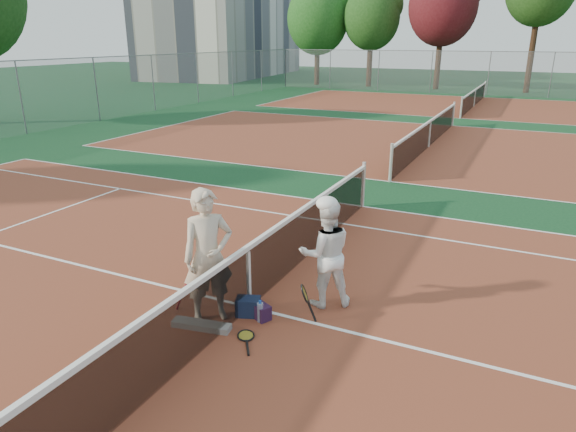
{
  "coord_description": "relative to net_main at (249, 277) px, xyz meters",
  "views": [
    {
      "loc": [
        3.52,
        -5.95,
        3.86
      ],
      "look_at": [
        0.0,
        1.34,
        1.05
      ],
      "focal_mm": 32.0,
      "sensor_mm": 36.0,
      "label": 1
    }
  ],
  "objects": [
    {
      "name": "apartment_block",
      "position": [
        -28.0,
        44.0,
        6.99
      ],
      "size": [
        12.96,
        23.18,
        15.0
      ],
      "primitive_type": "cube",
      "rotation": [
        0.0,
        0.0,
        0.14
      ],
      "color": "beige",
      "rests_on": "ground"
    },
    {
      "name": "sports_bag_purple",
      "position": [
        0.32,
        -0.21,
        -0.4
      ],
      "size": [
        0.33,
        0.29,
        0.22
      ],
      "primitive_type": "cube",
      "rotation": [
        0.0,
        0.0,
        -0.45
      ],
      "color": "#26112D",
      "rests_on": "ground"
    },
    {
      "name": "court_far_a",
      "position": [
        0.0,
        13.5,
        -0.51
      ],
      "size": [
        23.77,
        10.97,
        0.01
      ],
      "primitive_type": "cube",
      "color": "brown",
      "rests_on": "ground"
    },
    {
      "name": "racket_red",
      "position": [
        -0.81,
        -0.44,
        -0.23
      ],
      "size": [
        0.35,
        0.36,
        0.57
      ],
      "primitive_type": null,
      "rotation": [
        0.0,
        0.0,
        0.5
      ],
      "color": "maroon",
      "rests_on": "ground"
    },
    {
      "name": "tree_back_0",
      "position": [
        -14.43,
        37.08,
        4.93
      ],
      "size": [
        5.21,
        5.21,
        8.45
      ],
      "color": "#382314",
      "rests_on": "ground"
    },
    {
      "name": "sports_bag_navy",
      "position": [
        0.09,
        -0.2,
        -0.37
      ],
      "size": [
        0.41,
        0.34,
        0.28
      ],
      "primitive_type": "cube",
      "rotation": [
        0.0,
        0.0,
        0.35
      ],
      "color": "#101A32",
      "rests_on": "ground"
    },
    {
      "name": "racket_black_held",
      "position": [
        0.91,
        -0.0,
        -0.22
      ],
      "size": [
        0.33,
        0.34,
        0.57
      ],
      "primitive_type": null,
      "rotation": [
        0.0,
        0.0,
        3.55
      ],
      "color": "black",
      "rests_on": "ground"
    },
    {
      "name": "net_far_a",
      "position": [
        0.0,
        13.5,
        0.0
      ],
      "size": [
        0.1,
        10.98,
        1.02
      ],
      "primitive_type": null,
      "color": "black",
      "rests_on": "ground"
    },
    {
      "name": "tree_back_1",
      "position": [
        -9.77,
        37.3,
        4.95
      ],
      "size": [
        4.55,
        4.55,
        8.1
      ],
      "color": "#382314",
      "rests_on": "ground"
    },
    {
      "name": "player_b",
      "position": [
        0.97,
        0.62,
        0.32
      ],
      "size": [
        1.02,
        0.97,
        1.65
      ],
      "primitive_type": "imported",
      "rotation": [
        0.0,
        0.0,
        3.73
      ],
      "color": "white",
      "rests_on": "ground"
    },
    {
      "name": "fence_back",
      "position": [
        0.0,
        34.0,
        0.99
      ],
      "size": [
        32.0,
        0.06,
        3.0
      ],
      "primitive_type": null,
      "color": "slate",
      "rests_on": "ground"
    },
    {
      "name": "net_far_b",
      "position": [
        0.0,
        27.0,
        0.0
      ],
      "size": [
        0.1,
        10.98,
        1.02
      ],
      "primitive_type": null,
      "color": "black",
      "rests_on": "ground"
    },
    {
      "name": "court_main",
      "position": [
        0.0,
        0.0,
        -0.51
      ],
      "size": [
        23.77,
        10.97,
        0.01
      ],
      "primitive_type": "cube",
      "color": "brown",
      "rests_on": "ground"
    },
    {
      "name": "racket_spare",
      "position": [
        0.35,
        -0.72,
        -0.49
      ],
      "size": [
        0.56,
        0.65,
        0.03
      ],
      "primitive_type": null,
      "rotation": [
        0.0,
        0.0,
        2.17
      ],
      "color": "black",
      "rests_on": "ground"
    },
    {
      "name": "player_a",
      "position": [
        -0.35,
        -0.5,
        0.47
      ],
      "size": [
        0.82,
        0.84,
        1.96
      ],
      "primitive_type": "imported",
      "rotation": [
        0.0,
        0.0,
        0.84
      ],
      "color": "beige",
      "rests_on": "ground"
    },
    {
      "name": "net_cover_canvas",
      "position": [
        -0.32,
        -0.8,
        -0.47
      ],
      "size": [
        0.87,
        0.34,
        0.09
      ],
      "primitive_type": "cube",
      "rotation": [
        0.0,
        0.0,
        0.18
      ],
      "color": "slate",
      "rests_on": "ground"
    },
    {
      "name": "court_far_b",
      "position": [
        0.0,
        27.0,
        -0.51
      ],
      "size": [
        23.77,
        10.97,
        0.01
      ],
      "primitive_type": "cube",
      "color": "brown",
      "rests_on": "ground"
    },
    {
      "name": "net_main",
      "position": [
        0.0,
        0.0,
        0.0
      ],
      "size": [
        0.1,
        10.98,
        1.02
      ],
      "primitive_type": null,
      "color": "black",
      "rests_on": "ground"
    },
    {
      "name": "ground",
      "position": [
        0.0,
        0.0,
        -0.51
      ],
      "size": [
        130.0,
        130.0,
        0.0
      ],
      "primitive_type": "plane",
      "color": "#0F3A1C",
      "rests_on": "ground"
    },
    {
      "name": "water_bottle",
      "position": [
        0.35,
        -0.29,
        -0.36
      ],
      "size": [
        0.09,
        0.09,
        0.3
      ],
      "primitive_type": "cylinder",
      "color": "#C9E4FF",
      "rests_on": "ground"
    },
    {
      "name": "tree_back_maroon",
      "position": [
        -4.15,
        37.24,
        5.68
      ],
      "size": [
        5.21,
        5.21,
        9.2
      ],
      "color": "#382314",
      "rests_on": "ground"
    }
  ]
}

